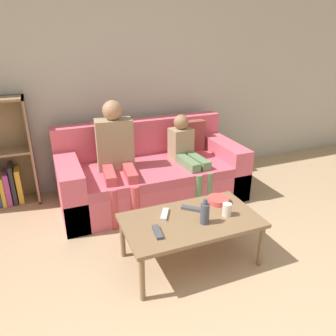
# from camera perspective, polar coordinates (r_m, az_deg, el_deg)

# --- Properties ---
(wall_back) EXTENTS (12.00, 0.06, 2.60)m
(wall_back) POSITION_cam_1_polar(r_m,az_deg,el_deg) (3.87, -8.47, 16.04)
(wall_back) COLOR #B7B2A8
(wall_back) RESTS_ON ground_plane
(couch) EXTENTS (1.96, 0.94, 0.81)m
(couch) POSITION_cam_1_polar(r_m,az_deg,el_deg) (3.64, -2.96, -1.06)
(couch) COLOR #DB5B70
(couch) RESTS_ON ground_plane
(coffee_table) EXTENTS (1.06, 0.60, 0.39)m
(coffee_table) POSITION_cam_1_polar(r_m,az_deg,el_deg) (2.60, 4.02, -9.52)
(coffee_table) COLOR brown
(coffee_table) RESTS_ON ground_plane
(person_adult) EXTENTS (0.40, 0.67, 1.12)m
(person_adult) POSITION_cam_1_polar(r_m,az_deg,el_deg) (3.32, -9.04, 3.13)
(person_adult) COLOR #C6474C
(person_adult) RESTS_ON ground_plane
(person_child) EXTENTS (0.27, 0.66, 0.91)m
(person_child) POSITION_cam_1_polar(r_m,az_deg,el_deg) (3.55, 3.38, 2.54)
(person_child) COLOR #66845B
(person_child) RESTS_ON ground_plane
(cup_near) EXTENTS (0.07, 0.07, 0.10)m
(cup_near) POSITION_cam_1_polar(r_m,az_deg,el_deg) (2.63, 10.21, -7.14)
(cup_near) COLOR silver
(cup_near) RESTS_ON coffee_table
(tv_remote_0) EXTENTS (0.16, 0.15, 0.02)m
(tv_remote_0) POSITION_cam_1_polar(r_m,az_deg,el_deg) (2.69, 4.13, -7.06)
(tv_remote_0) COLOR #47474C
(tv_remote_0) RESTS_ON coffee_table
(tv_remote_1) EXTENTS (0.07, 0.17, 0.02)m
(tv_remote_1) POSITION_cam_1_polar(r_m,az_deg,el_deg) (2.40, -1.83, -11.08)
(tv_remote_1) COLOR #47474C
(tv_remote_1) RESTS_ON coffee_table
(tv_remote_2) EXTENTS (0.12, 0.17, 0.02)m
(tv_remote_2) POSITION_cam_1_polar(r_m,az_deg,el_deg) (2.61, -0.58, -8.05)
(tv_remote_2) COLOR #B7B7BC
(tv_remote_2) RESTS_ON coffee_table
(snack_bowl) EXTENTS (0.19, 0.19, 0.05)m
(snack_bowl) POSITION_cam_1_polar(r_m,az_deg,el_deg) (2.82, 8.75, -5.54)
(snack_bowl) COLOR #DB4C47
(snack_bowl) RESTS_ON coffee_table
(bottle) EXTENTS (0.07, 0.07, 0.20)m
(bottle) POSITION_cam_1_polar(r_m,az_deg,el_deg) (2.49, 6.43, -7.82)
(bottle) COLOR #424756
(bottle) RESTS_ON coffee_table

